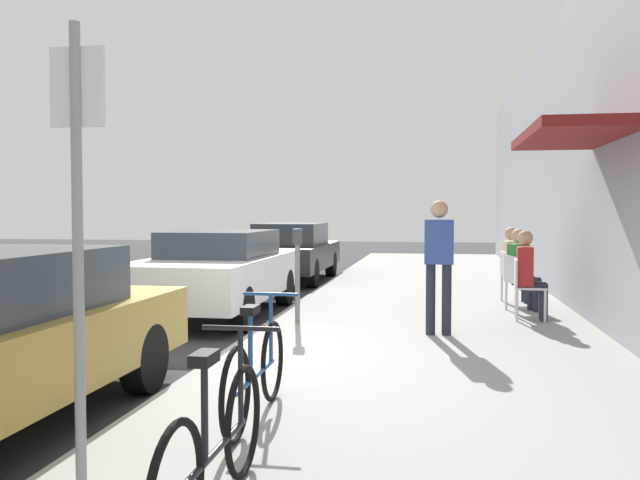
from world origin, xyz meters
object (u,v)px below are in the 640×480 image
(cafe_chair_0, at_px, (525,285))
(cafe_chair_1, at_px, (518,279))
(parked_car_2, at_px, (290,251))
(parking_meter, at_px, (297,268))
(bicycle_0, at_px, (215,446))
(seated_patron_1, at_px, (522,267))
(pedestrian_standing, at_px, (439,256))
(cafe_chair_2, at_px, (511,273))
(seated_patron_0, at_px, (529,272))
(seated_patron_2, at_px, (514,262))
(street_sign, at_px, (78,220))
(parked_car_1, at_px, (218,271))
(bicycle_1, at_px, (256,372))

(cafe_chair_0, bearing_deg, cafe_chair_1, 89.76)
(parked_car_2, xyz_separation_m, parking_meter, (1.55, -6.72, 0.17))
(cafe_chair_1, bearing_deg, bicycle_0, -107.42)
(parked_car_2, xyz_separation_m, cafe_chair_1, (4.73, -5.09, -0.09))
(seated_patron_1, distance_m, pedestrian_standing, 2.63)
(cafe_chair_2, bearing_deg, seated_patron_0, -88.15)
(parked_car_2, distance_m, seated_patron_2, 6.26)
(seated_patron_1, relative_size, seated_patron_2, 1.00)
(parking_meter, height_order, pedestrian_standing, pedestrian_standing)
(bicycle_0, bearing_deg, seated_patron_0, 70.22)
(seated_patron_1, bearing_deg, pedestrian_standing, -119.62)
(cafe_chair_0, bearing_deg, bicycle_0, -109.32)
(seated_patron_1, xyz_separation_m, seated_patron_2, (-0.00, 1.03, 0.00))
(cafe_chair_1, bearing_deg, cafe_chair_0, -90.24)
(cafe_chair_2, bearing_deg, street_sign, -110.82)
(seated_patron_0, height_order, seated_patron_1, same)
(parked_car_1, distance_m, parking_meter, 1.97)
(bicycle_0, bearing_deg, parking_meter, 97.52)
(cafe_chair_2, distance_m, pedestrian_standing, 3.55)
(parked_car_2, distance_m, cafe_chair_0, 7.56)
(parked_car_1, xyz_separation_m, cafe_chair_1, (4.73, 0.43, -0.10))
(street_sign, bearing_deg, cafe_chair_2, 69.18)
(parked_car_2, distance_m, bicycle_1, 11.31)
(parked_car_1, relative_size, cafe_chair_2, 5.06)
(cafe_chair_1, xyz_separation_m, cafe_chair_2, (-0.00, 1.04, 0.00))
(cafe_chair_0, relative_size, cafe_chair_2, 1.00)
(cafe_chair_1, distance_m, pedestrian_standing, 2.61)
(pedestrian_standing, bearing_deg, cafe_chair_0, 49.54)
(bicycle_0, bearing_deg, cafe_chair_0, 70.68)
(parked_car_1, bearing_deg, street_sign, -77.93)
(parked_car_2, height_order, street_sign, street_sign)
(parked_car_1, height_order, cafe_chair_0, parked_car_1)
(seated_patron_1, bearing_deg, cafe_chair_0, -94.21)
(bicycle_0, bearing_deg, parked_car_1, 108.03)
(seated_patron_2, bearing_deg, parked_car_2, 139.82)
(bicycle_0, xyz_separation_m, seated_patron_0, (2.45, 6.80, 0.34))
(seated_patron_2, bearing_deg, cafe_chair_0, -91.85)
(seated_patron_2, bearing_deg, bicycle_0, -105.77)
(bicycle_1, bearing_deg, cafe_chair_0, 63.49)
(parked_car_1, relative_size, parking_meter, 3.33)
(parked_car_1, xyz_separation_m, parking_meter, (1.55, -1.21, 0.17))
(parked_car_1, xyz_separation_m, cafe_chair_0, (4.73, -0.38, -0.10))
(seated_patron_0, height_order, cafe_chair_1, seated_patron_0)
(parked_car_1, relative_size, street_sign, 1.69)
(bicycle_0, height_order, seated_patron_2, seated_patron_2)
(cafe_chair_0, relative_size, seated_patron_1, 0.67)
(street_sign, distance_m, seated_patron_1, 8.19)
(pedestrian_standing, bearing_deg, parking_meter, 162.44)
(parked_car_2, distance_m, bicycle_0, 12.92)
(seated_patron_0, bearing_deg, cafe_chair_2, 91.85)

